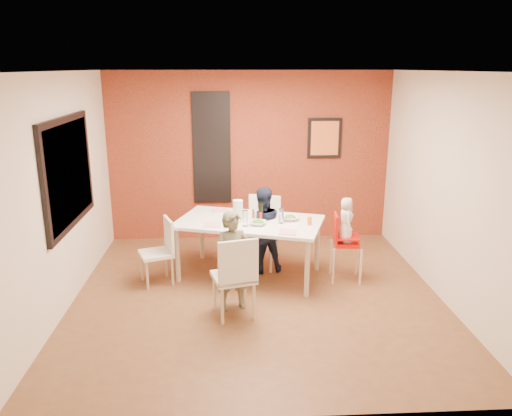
{
  "coord_description": "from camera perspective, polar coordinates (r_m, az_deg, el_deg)",
  "views": [
    {
      "loc": [
        -0.32,
        -5.67,
        2.75
      ],
      "look_at": [
        0.0,
        0.3,
        1.05
      ],
      "focal_mm": 35.0,
      "sensor_mm": 36.0,
      "label": 1
    }
  ],
  "objects": [
    {
      "name": "wall_front",
      "position": [
        3.71,
        2.15,
        -6.31
      ],
      "size": [
        4.5,
        0.02,
        2.7
      ],
      "primitive_type": "cube",
      "color": "beige",
      "rests_on": "ground"
    },
    {
      "name": "toddler",
      "position": [
        6.58,
        10.25,
        -1.33
      ],
      "size": [
        0.2,
        0.3,
        0.59
      ],
      "primitive_type": "imported",
      "rotation": [
        0.0,
        0.0,
        1.6
      ],
      "color": "silver",
      "rests_on": "high_chair"
    },
    {
      "name": "wall_back",
      "position": [
        8.05,
        -0.76,
        5.85
      ],
      "size": [
        4.5,
        0.02,
        2.7
      ],
      "primitive_type": "cube",
      "color": "beige",
      "rests_on": "ground"
    },
    {
      "name": "wall_right",
      "position": [
        6.38,
        20.79,
        2.16
      ],
      "size": [
        0.02,
        4.5,
        2.7
      ],
      "primitive_type": "cube",
      "color": "beige",
      "rests_on": "ground"
    },
    {
      "name": "plate_far_mid",
      "position": [
        6.87,
        0.65,
        -0.73
      ],
      "size": [
        0.22,
        0.22,
        0.01
      ],
      "primitive_type": "cube",
      "rotation": [
        0.0,
        0.0,
        -0.02
      ],
      "color": "white",
      "rests_on": "dining_table"
    },
    {
      "name": "plate_near_right",
      "position": [
        6.14,
        3.63,
        -2.77
      ],
      "size": [
        0.25,
        0.25,
        0.01
      ],
      "primitive_type": "cube",
      "rotation": [
        0.0,
        0.0,
        -0.22
      ],
      "color": "white",
      "rests_on": "dining_table"
    },
    {
      "name": "art_print_canvas",
      "position": [
        8.09,
        7.86,
        7.91
      ],
      "size": [
        0.44,
        0.01,
        0.54
      ],
      "primitive_type": "cube",
      "color": "orange",
      "rests_on": "wall_back"
    },
    {
      "name": "chair_far",
      "position": [
        7.07,
        0.76,
        -2.22
      ],
      "size": [
        0.58,
        0.58,
        0.99
      ],
      "rotation": [
        0.0,
        0.0,
        -0.32
      ],
      "color": "silver",
      "rests_on": "ground"
    },
    {
      "name": "wine_glass_a",
      "position": [
        6.35,
        -1.25,
        -1.19
      ],
      "size": [
        0.07,
        0.07,
        0.21
      ],
      "primitive_type": "cylinder",
      "color": "white",
      "rests_on": "dining_table"
    },
    {
      "name": "plate_near_left",
      "position": [
        6.44,
        -5.01,
        -1.91
      ],
      "size": [
        0.23,
        0.23,
        0.01
      ],
      "primitive_type": "cube",
      "rotation": [
        0.0,
        0.0,
        -0.07
      ],
      "color": "white",
      "rests_on": "dining_table"
    },
    {
      "name": "child_near",
      "position": [
        5.78,
        -2.61,
        -6.07
      ],
      "size": [
        0.5,
        0.4,
        1.18
      ],
      "primitive_type": "imported",
      "rotation": [
        0.0,
        0.0,
        0.32
      ],
      "color": "brown",
      "rests_on": "ground"
    },
    {
      "name": "ground",
      "position": [
        6.31,
        0.15,
        -9.97
      ],
      "size": [
        4.5,
        4.5,
        0.0
      ],
      "primitive_type": "plane",
      "color": "brown",
      "rests_on": "ground"
    },
    {
      "name": "art_print_frame",
      "position": [
        8.1,
        7.84,
        7.92
      ],
      "size": [
        0.54,
        0.03,
        0.64
      ],
      "primitive_type": "cube",
      "color": "black",
      "rests_on": "wall_back"
    },
    {
      "name": "wine_bottle",
      "position": [
        6.54,
        0.54,
        -0.5
      ],
      "size": [
        0.07,
        0.07,
        0.25
      ],
      "primitive_type": "cylinder",
      "color": "black",
      "rests_on": "dining_table"
    },
    {
      "name": "picture_window_frame",
      "position": [
        6.28,
        -20.66,
        3.84
      ],
      "size": [
        0.05,
        1.7,
        1.3
      ],
      "primitive_type": "cube",
      "color": "black",
      "rests_on": "wall_left"
    },
    {
      "name": "chair_left",
      "position": [
        6.61,
        -10.73,
        -4.47
      ],
      "size": [
        0.52,
        0.52,
        0.86
      ],
      "rotation": [
        0.0,
        0.0,
        5.07
      ],
      "color": "white",
      "rests_on": "ground"
    },
    {
      "name": "dining_table",
      "position": [
        6.63,
        -0.76,
        -2.02
      ],
      "size": [
        2.11,
        1.57,
        0.78
      ],
      "rotation": [
        0.0,
        0.0,
        -0.32
      ],
      "color": "white",
      "rests_on": "ground"
    },
    {
      "name": "chair_near",
      "position": [
        5.58,
        -2.35,
        -7.48
      ],
      "size": [
        0.55,
        0.55,
        0.97
      ],
      "rotation": [
        0.0,
        0.0,
        3.4
      ],
      "color": "silver",
      "rests_on": "ground"
    },
    {
      "name": "salad_bowl_a",
      "position": [
        6.42,
        0.22,
        -1.72
      ],
      "size": [
        0.25,
        0.25,
        0.05
      ],
      "primitive_type": "imported",
      "rotation": [
        0.0,
        0.0,
        -0.25
      ],
      "color": "silver",
      "rests_on": "dining_table"
    },
    {
      "name": "high_chair",
      "position": [
        6.67,
        9.93,
        -3.68
      ],
      "size": [
        0.42,
        0.42,
        0.91
      ],
      "rotation": [
        0.0,
        0.0,
        1.47
      ],
      "color": "red",
      "rests_on": "ground"
    },
    {
      "name": "condiment_red",
      "position": [
        6.52,
        0.53,
        -1.07
      ],
      "size": [
        0.03,
        0.03,
        0.13
      ],
      "primitive_type": "cylinder",
      "color": "red",
      "rests_on": "dining_table"
    },
    {
      "name": "child_far",
      "position": [
        6.82,
        0.67,
        -2.52
      ],
      "size": [
        0.67,
        0.57,
        1.19
      ],
      "primitive_type": "imported",
      "rotation": [
        0.0,
        0.0,
        3.38
      ],
      "color": "#151B30",
      "rests_on": "ground"
    },
    {
      "name": "picture_window_pane",
      "position": [
        6.28,
        -20.52,
        3.85
      ],
      "size": [
        0.02,
        1.55,
        1.15
      ],
      "primitive_type": "cube",
      "color": "black",
      "rests_on": "wall_left"
    },
    {
      "name": "paper_towel_roll",
      "position": [
        6.52,
        -2.07,
        -0.36
      ],
      "size": [
        0.13,
        0.13,
        0.29
      ],
      "primitive_type": "cylinder",
      "color": "white",
      "rests_on": "dining_table"
    },
    {
      "name": "glassblock_surround",
      "position": [
        7.98,
        -5.08,
        6.8
      ],
      "size": [
        0.6,
        0.03,
        1.76
      ],
      "primitive_type": "cube",
      "color": "black",
      "rests_on": "wall_back"
    },
    {
      "name": "salad_bowl_b",
      "position": [
        6.64,
        3.94,
        -1.14
      ],
      "size": [
        0.24,
        0.24,
        0.06
      ],
      "primitive_type": "imported",
      "rotation": [
        0.0,
        0.0,
        -0.05
      ],
      "color": "silver",
      "rests_on": "dining_table"
    },
    {
      "name": "plate_far_left",
      "position": [
        7.06,
        -4.1,
        -0.29
      ],
      "size": [
        0.24,
        0.24,
        0.01
      ],
      "primitive_type": "cube",
      "rotation": [
        0.0,
        0.0,
        0.15
      ],
      "color": "white",
      "rests_on": "dining_table"
    },
    {
      "name": "wall_left",
      "position": [
        6.15,
        -21.28,
        1.62
      ],
      "size": [
        0.02,
        4.5,
        2.7
      ],
      "primitive_type": "cube",
      "color": "beige",
      "rests_on": "ground"
    },
    {
      "name": "condiment_green",
      "position": [
        6.54,
        0.54,
        -0.97
      ],
      "size": [
        0.04,
        0.04,
        0.14
      ],
      "primitive_type": "cylinder",
      "color": "#387D29",
      "rests_on": "dining_table"
    },
    {
      "name": "glassblock_strip",
      "position": [
        7.99,
        -5.08,
        6.81
      ],
      "size": [
        0.55,
        0.03,
        1.7
      ],
      "primitive_type": "cube",
      "color": "silver",
      "rests_on": "wall_back"
    },
    {
      "name": "wine_glass_b",
      "position": [
        6.49,
        2.89,
        -0.9
      ],
      "size": [
        0.07,
        0.07,
        0.19
      ],
      "primitive_type": "cylinder",
      "color": "white",
      "rests_on": "dining_table"
    },
    {
      "name": "brick_accent_wall",
      "position": [
        8.03,
        -0.75,
        5.83
      ],
      "size": [
        4.5,
        0.02,
        2.7
      ],
      "primitive_type": "cube",
      "color": "maroon",
      "rests_on": "ground"
    },
    {
      "name": "sippy_cup",
      "position": [
        6.45,
        6.12,
        -1.48
      ],
      "size": [
        0.06,
        0.06,
        0.1
      ],
      "primitive_type": "cylinder",
      "color": "orange",
      "rests_on": "dining_table"
    },
    {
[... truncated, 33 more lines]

